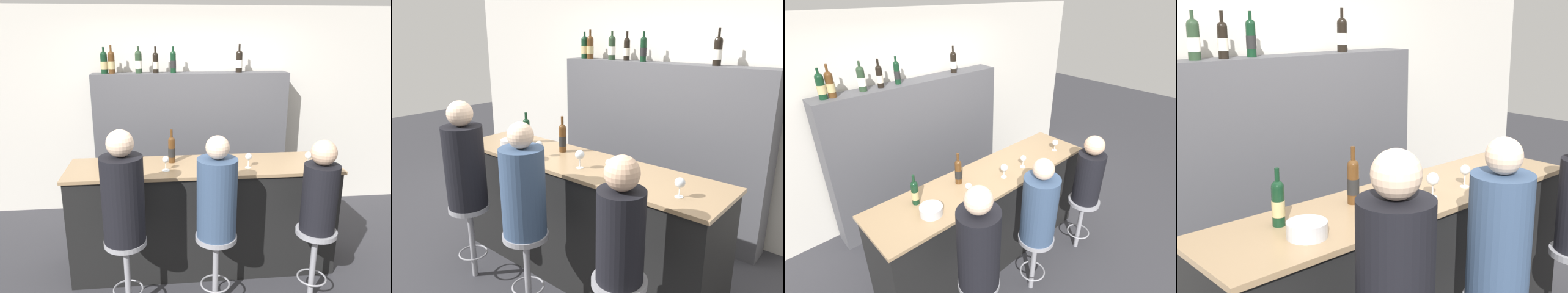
{
  "view_description": "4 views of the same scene",
  "coord_description": "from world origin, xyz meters",
  "views": [
    {
      "loc": [
        -0.42,
        -3.08,
        2.27
      ],
      "look_at": [
        -0.08,
        0.25,
        1.27
      ],
      "focal_mm": 35.0,
      "sensor_mm": 36.0,
      "label": 1
    },
    {
      "loc": [
        1.99,
        -1.96,
        2.11
      ],
      "look_at": [
        0.18,
        0.2,
        1.26
      ],
      "focal_mm": 35.0,
      "sensor_mm": 36.0,
      "label": 2
    },
    {
      "loc": [
        -1.82,
        -1.59,
        2.77
      ],
      "look_at": [
        -0.06,
        0.35,
        1.42
      ],
      "focal_mm": 28.0,
      "sensor_mm": 36.0,
      "label": 3
    },
    {
      "loc": [
        -2.14,
        -1.79,
        2.1
      ],
      "look_at": [
        -0.19,
        0.36,
        1.39
      ],
      "focal_mm": 50.0,
      "sensor_mm": 36.0,
      "label": 4
    }
  ],
  "objects": [
    {
      "name": "wine_bottle_backbar_2",
      "position": [
        -0.62,
        1.57,
        1.95
      ],
      "size": [
        0.08,
        0.08,
        0.31
      ],
      "color": "#233823",
      "rests_on": "back_bar_cabinet"
    },
    {
      "name": "bar_stool_middle",
      "position": [
        0.03,
        -0.34,
        0.53
      ],
      "size": [
        0.34,
        0.34,
        0.69
      ],
      "color": "gray",
      "rests_on": "ground_plane"
    },
    {
      "name": "wall_back",
      "position": [
        0.0,
        1.79,
        1.3
      ],
      "size": [
        6.4,
        0.05,
        2.6
      ],
      "color": "beige",
      "rests_on": "ground_plane"
    },
    {
      "name": "wine_bottle_backbar_1",
      "position": [
        -0.94,
        1.57,
        1.94
      ],
      "size": [
        0.08,
        0.08,
        0.33
      ],
      "color": "#4C2D14",
      "rests_on": "back_bar_cabinet"
    },
    {
      "name": "wine_glass_3",
      "position": [
        0.97,
        0.18,
        1.17
      ],
      "size": [
        0.07,
        0.07,
        0.14
      ],
      "color": "silver",
      "rests_on": "bar_counter"
    },
    {
      "name": "wine_bottle_backbar_3",
      "position": [
        -0.42,
        1.57,
        1.94
      ],
      "size": [
        0.07,
        0.07,
        0.31
      ],
      "color": "black",
      "rests_on": "back_bar_cabinet"
    },
    {
      "name": "guest_seated_right",
      "position": [
        0.88,
        -0.34,
        1.04
      ],
      "size": [
        0.29,
        0.29,
        0.78
      ],
      "color": "black",
      "rests_on": "bar_stool_right"
    },
    {
      "name": "wine_glass_0",
      "position": [
        -0.36,
        0.18,
        1.17
      ],
      "size": [
        0.07,
        0.07,
        0.14
      ],
      "color": "silver",
      "rests_on": "bar_counter"
    },
    {
      "name": "wine_bottle_counter_0",
      "position": [
        -0.78,
        0.4,
        1.2
      ],
      "size": [
        0.07,
        0.07,
        0.3
      ],
      "color": "black",
      "rests_on": "bar_counter"
    },
    {
      "name": "wine_glass_1",
      "position": [
        0.11,
        0.18,
        1.18
      ],
      "size": [
        0.07,
        0.07,
        0.15
      ],
      "color": "silver",
      "rests_on": "bar_counter"
    },
    {
      "name": "bar_counter",
      "position": [
        0.0,
        0.3,
        0.54
      ],
      "size": [
        2.54,
        0.63,
        1.08
      ],
      "color": "black",
      "rests_on": "ground_plane"
    },
    {
      "name": "back_bar_cabinet",
      "position": [
        0.0,
        1.57,
        0.91
      ],
      "size": [
        2.37,
        0.28,
        1.81
      ],
      "color": "#4C4C51",
      "rests_on": "ground_plane"
    },
    {
      "name": "wine_bottle_backbar_0",
      "position": [
        -1.03,
        1.57,
        1.94
      ],
      "size": [
        0.08,
        0.08,
        0.31
      ],
      "color": "black",
      "rests_on": "back_bar_cabinet"
    },
    {
      "name": "wine_bottle_backbar_4",
      "position": [
        -0.21,
        1.57,
        1.94
      ],
      "size": [
        0.07,
        0.07,
        0.31
      ],
      "color": "black",
      "rests_on": "back_bar_cabinet"
    },
    {
      "name": "wine_bottle_counter_1",
      "position": [
        -0.29,
        0.4,
        1.21
      ],
      "size": [
        0.07,
        0.07,
        0.33
      ],
      "color": "#4C2D14",
      "rests_on": "bar_counter"
    },
    {
      "name": "ground_plane",
      "position": [
        0.0,
        0.0,
        0.0
      ],
      "size": [
        16.0,
        16.0,
        0.0
      ],
      "primitive_type": "plane",
      "color": "#333338"
    },
    {
      "name": "metal_bowl",
      "position": [
        -0.76,
        0.19,
        1.11
      ],
      "size": [
        0.2,
        0.2,
        0.08
      ],
      "color": "#B7B7BC",
      "rests_on": "bar_counter"
    },
    {
      "name": "wine_glass_2",
      "position": [
        0.4,
        0.18,
        1.18
      ],
      "size": [
        0.06,
        0.06,
        0.14
      ],
      "color": "silver",
      "rests_on": "bar_counter"
    },
    {
      "name": "guest_seated_middle",
      "position": [
        0.03,
        -0.34,
        1.06
      ],
      "size": [
        0.32,
        0.32,
        0.84
      ],
      "color": "#334766",
      "rests_on": "bar_stool_middle"
    },
    {
      "name": "bar_stool_left",
      "position": [
        -0.7,
        -0.34,
        0.53
      ],
      "size": [
        0.34,
        0.34,
        0.69
      ],
      "color": "gray",
      "rests_on": "ground_plane"
    },
    {
      "name": "wine_bottle_backbar_5",
      "position": [
        0.59,
        1.57,
        1.95
      ],
      "size": [
        0.08,
        0.08,
        0.34
      ],
      "color": "black",
      "rests_on": "back_bar_cabinet"
    },
    {
      "name": "guest_seated_left",
      "position": [
        -0.7,
        -0.34,
        1.09
      ],
      "size": [
        0.33,
        0.33,
        0.9
      ],
      "color": "black",
      "rests_on": "bar_stool_left"
    }
  ]
}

